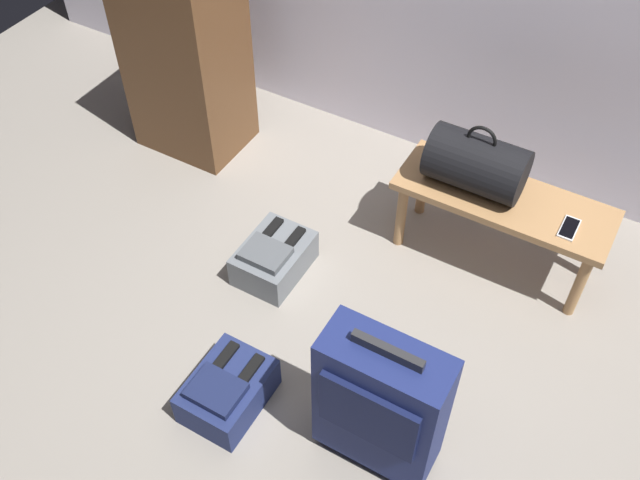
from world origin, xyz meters
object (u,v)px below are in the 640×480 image
object	(u,v)px
cell_phone	(569,228)
side_cabinet	(186,57)
bench	(502,207)
backpack_grey	(274,258)
suitcase_upright_navy	(381,404)
backpack_navy	(227,391)
duffel_bag_black	(477,163)

from	to	relation	value
cell_phone	side_cabinet	world-z (taller)	side_cabinet
bench	backpack_grey	size ratio (longest dim) A/B	2.63
backpack_grey	suitcase_upright_navy	bearing A→B (deg)	-35.05
bench	side_cabinet	world-z (taller)	side_cabinet
suitcase_upright_navy	side_cabinet	bearing A→B (deg)	145.28
cell_phone	suitcase_upright_navy	distance (m)	1.20
backpack_grey	backpack_navy	xyz separation A→B (m)	(0.22, -0.71, 0.00)
duffel_bag_black	side_cabinet	size ratio (longest dim) A/B	0.40
cell_phone	suitcase_upright_navy	world-z (taller)	suitcase_upright_navy
backpack_grey	side_cabinet	xyz separation A→B (m)	(-0.93, 0.64, 0.46)
duffel_bag_black	cell_phone	world-z (taller)	duffel_bag_black
bench	side_cabinet	bearing A→B (deg)	178.93
bench	backpack_navy	bearing A→B (deg)	-116.78
backpack_grey	bench	bearing A→B (deg)	34.22
bench	cell_phone	xyz separation A→B (m)	(0.31, -0.05, 0.07)
backpack_navy	side_cabinet	size ratio (longest dim) A/B	0.35
bench	cell_phone	bearing A→B (deg)	-9.71
cell_phone	backpack_navy	bearing A→B (deg)	-127.70
suitcase_upright_navy	backpack_navy	bearing A→B (deg)	-170.15
side_cabinet	backpack_navy	bearing A→B (deg)	-49.46
suitcase_upright_navy	backpack_grey	distance (m)	1.08
cell_phone	duffel_bag_black	bearing A→B (deg)	173.57
bench	cell_phone	distance (m)	0.32
backpack_grey	side_cabinet	world-z (taller)	side_cabinet
cell_phone	suitcase_upright_navy	bearing A→B (deg)	-106.50
duffel_bag_black	suitcase_upright_navy	distance (m)	1.22
backpack_navy	suitcase_upright_navy	bearing A→B (deg)	9.85
bench	suitcase_upright_navy	world-z (taller)	suitcase_upright_navy
backpack_grey	duffel_bag_black	bearing A→B (deg)	39.74
backpack_navy	side_cabinet	world-z (taller)	side_cabinet
backpack_grey	side_cabinet	bearing A→B (deg)	145.60
bench	suitcase_upright_navy	distance (m)	1.20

